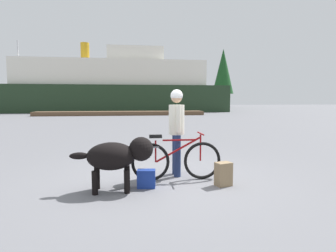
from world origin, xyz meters
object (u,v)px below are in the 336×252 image
(bicycle, at_px, (176,160))
(ferry_boat, at_px, (114,88))
(handbag_pannier, at_px, (146,179))
(person_cyclist, at_px, (177,124))
(dog, at_px, (118,156))
(sailboat_moored, at_px, (21,109))
(backpack, at_px, (223,174))

(bicycle, height_order, ferry_boat, ferry_boat)
(handbag_pannier, xyz_separation_m, ferry_boat, (-2.34, 33.18, 3.03))
(bicycle, relative_size, handbag_pannier, 5.43)
(person_cyclist, relative_size, dog, 1.26)
(dog, distance_m, handbag_pannier, 0.67)
(bicycle, bearing_deg, sailboat_moored, 114.83)
(handbag_pannier, xyz_separation_m, sailboat_moored, (-13.33, 30.51, 0.34))
(bicycle, relative_size, sailboat_moored, 0.21)
(handbag_pannier, relative_size, sailboat_moored, 0.04)
(bicycle, relative_size, backpack, 4.10)
(dog, xyz_separation_m, handbag_pannier, (0.49, 0.10, -0.45))
(backpack, relative_size, ferry_boat, 0.01)
(person_cyclist, xyz_separation_m, handbag_pannier, (-0.67, -0.74, -0.92))
(person_cyclist, relative_size, handbag_pannier, 5.46)
(person_cyclist, distance_m, handbag_pannier, 1.35)
(person_cyclist, bearing_deg, bicycle, -100.76)
(dog, relative_size, sailboat_moored, 0.16)
(dog, bearing_deg, person_cyclist, 35.75)
(dog, bearing_deg, handbag_pannier, 11.35)
(dog, distance_m, backpack, 1.94)
(sailboat_moored, bearing_deg, person_cyclist, -64.81)
(bicycle, xyz_separation_m, ferry_boat, (-2.94, 32.79, 2.79))
(dog, xyz_separation_m, ferry_boat, (-1.85, 33.27, 2.58))
(bicycle, relative_size, dog, 1.25)
(dog, height_order, handbag_pannier, dog)
(bicycle, xyz_separation_m, sailboat_moored, (-13.94, 30.12, 0.11))
(bicycle, height_order, backpack, bicycle)
(ferry_boat, bearing_deg, person_cyclist, -84.70)
(ferry_boat, distance_m, sailboat_moored, 11.63)
(bicycle, distance_m, ferry_boat, 33.04)
(dog, distance_m, ferry_boat, 33.42)
(dog, bearing_deg, backpack, 0.72)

